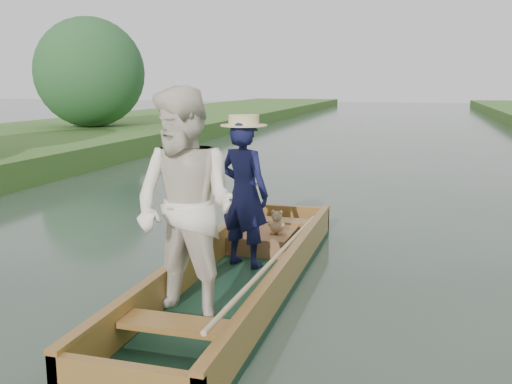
# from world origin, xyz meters

# --- Properties ---
(ground) EXTENTS (120.00, 120.00, 0.00)m
(ground) POSITION_xyz_m (0.00, 0.00, 0.00)
(ground) COLOR #283D30
(ground) RESTS_ON ground
(trees_far) EXTENTS (23.03, 14.58, 4.43)m
(trees_far) POSITION_xyz_m (-0.75, 8.76, 2.50)
(trees_far) COLOR #47331E
(trees_far) RESTS_ON ground
(punt) EXTENTS (1.30, 5.00, 2.14)m
(punt) POSITION_xyz_m (-0.11, -0.39, 0.78)
(punt) COLOR #133321
(punt) RESTS_ON ground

